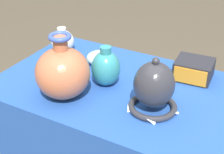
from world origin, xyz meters
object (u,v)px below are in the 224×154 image
at_px(mosaic_tile_box, 194,69).
at_px(bowl_shallow_celadon, 100,58).
at_px(vase_dome_bell, 154,88).
at_px(vase_tall_bulbous, 63,72).
at_px(jar_round_teal, 106,68).
at_px(jar_round_ivory, 62,41).
at_px(cup_wide_slate, 65,63).

bearing_deg(mosaic_tile_box, bowl_shallow_celadon, -174.12).
distance_m(vase_dome_bell, bowl_shallow_celadon, 0.40).
height_order(vase_tall_bulbous, mosaic_tile_box, vase_tall_bulbous).
bearing_deg(jar_round_teal, vase_dome_bell, -16.96).
bearing_deg(jar_round_teal, bowl_shallow_celadon, 127.52).
relative_size(jar_round_ivory, bowl_shallow_celadon, 0.97).
bearing_deg(jar_round_ivory, vase_dome_bell, -22.84).
relative_size(vase_tall_bulbous, cup_wide_slate, 1.81).
height_order(vase_tall_bulbous, cup_wide_slate, vase_tall_bulbous).
relative_size(vase_tall_bulbous, jar_round_teal, 1.53).
bearing_deg(cup_wide_slate, mosaic_tile_box, 22.96).
bearing_deg(vase_tall_bulbous, mosaic_tile_box, 43.66).
bearing_deg(jar_round_ivory, bowl_shallow_celadon, -5.21).
relative_size(vase_tall_bulbous, jar_round_ivory, 2.09).
relative_size(jar_round_ivory, jar_round_teal, 0.73).
xyz_separation_m(jar_round_ivory, bowl_shallow_celadon, (0.21, -0.02, -0.03)).
relative_size(vase_dome_bell, bowl_shallow_celadon, 1.68).
distance_m(mosaic_tile_box, jar_round_teal, 0.36).
distance_m(jar_round_ivory, bowl_shallow_celadon, 0.22).
height_order(bowl_shallow_celadon, jar_round_teal, jar_round_teal).
distance_m(bowl_shallow_celadon, jar_round_teal, 0.19).
bearing_deg(vase_tall_bulbous, cup_wide_slate, 124.41).
relative_size(mosaic_tile_box, jar_round_teal, 0.96).
bearing_deg(jar_round_ivory, cup_wide_slate, -51.24).
relative_size(cup_wide_slate, jar_round_teal, 0.84).
height_order(vase_dome_bell, jar_round_teal, vase_dome_bell).
bearing_deg(cup_wide_slate, vase_tall_bulbous, -55.59).
relative_size(vase_dome_bell, mosaic_tile_box, 1.32).
relative_size(bowl_shallow_celadon, cup_wide_slate, 0.90).
distance_m(cup_wide_slate, jar_round_teal, 0.20).
bearing_deg(bowl_shallow_celadon, cup_wide_slate, -123.84).
xyz_separation_m(vase_tall_bulbous, jar_round_teal, (0.09, 0.15, -0.03)).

